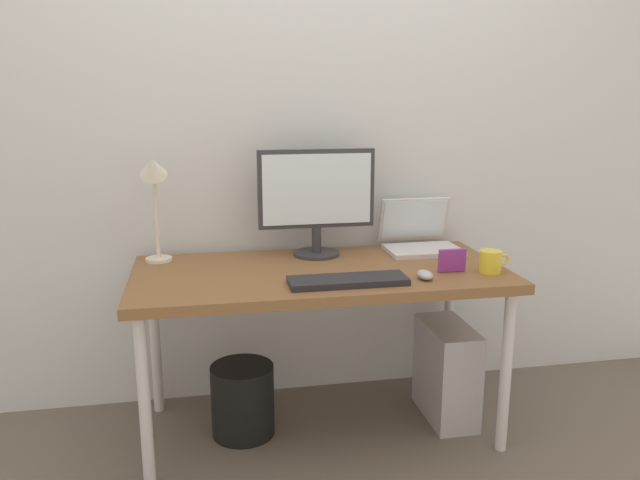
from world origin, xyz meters
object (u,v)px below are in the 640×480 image
at_px(laptop, 419,237).
at_px(photo_frame, 452,260).
at_px(monitor, 317,196).
at_px(mouse, 425,275).
at_px(computer_tower, 446,371).
at_px(wastebasket, 243,400).
at_px(desk_lamp, 154,184).
at_px(desk, 320,283).
at_px(keyboard, 348,281).
at_px(coffee_mug, 491,261).

bearing_deg(laptop, photo_frame, -89.77).
xyz_separation_m(monitor, laptop, (0.47, 0.02, -0.20)).
relative_size(laptop, mouse, 3.56).
xyz_separation_m(monitor, computer_tower, (0.53, -0.22, -0.75)).
distance_m(mouse, wastebasket, 0.92).
bearing_deg(wastebasket, mouse, -18.68).
bearing_deg(laptop, desk_lamp, -179.02).
distance_m(computer_tower, wastebasket, 0.88).
distance_m(desk_lamp, computer_tower, 1.47).
distance_m(photo_frame, computer_tower, 0.56).
height_order(laptop, photo_frame, laptop).
relative_size(monitor, wastebasket, 1.66).
relative_size(monitor, computer_tower, 1.19).
relative_size(laptop, photo_frame, 2.91).
relative_size(desk, keyboard, 3.36).
distance_m(coffee_mug, computer_tower, 0.57).
xyz_separation_m(laptop, computer_tower, (0.06, -0.24, -0.55)).
xyz_separation_m(laptop, mouse, (-0.14, -0.45, -0.04)).
bearing_deg(coffee_mug, desk, 165.54).
xyz_separation_m(laptop, coffee_mug, (0.15, -0.41, -0.01)).
bearing_deg(coffee_mug, keyboard, -175.59).
distance_m(mouse, photo_frame, 0.16).
height_order(monitor, laptop, monitor).
xyz_separation_m(desk_lamp, wastebasket, (0.32, -0.20, -0.88)).
relative_size(keyboard, wastebasket, 1.47).
bearing_deg(desk_lamp, computer_tower, -10.29).
height_order(laptop, coffee_mug, laptop).
height_order(desk, mouse, mouse).
bearing_deg(monitor, computer_tower, -22.17).
height_order(laptop, wastebasket, laptop).
height_order(laptop, desk_lamp, desk_lamp).
height_order(computer_tower, wastebasket, computer_tower).
bearing_deg(coffee_mug, computer_tower, 117.74).
bearing_deg(computer_tower, desk, -179.66).
height_order(desk, keyboard, keyboard).
relative_size(coffee_mug, computer_tower, 0.29).
height_order(desk, wastebasket, desk).
bearing_deg(mouse, keyboard, -179.35).
height_order(keyboard, computer_tower, keyboard).
xyz_separation_m(desk, photo_frame, (0.50, -0.14, 0.11)).
bearing_deg(laptop, keyboard, -133.85).
bearing_deg(mouse, desk, 150.14).
relative_size(desk, monitor, 2.97).
xyz_separation_m(coffee_mug, wastebasket, (-0.97, 0.19, -0.59)).
relative_size(desk, photo_frame, 13.44).
height_order(monitor, mouse, monitor).
bearing_deg(laptop, monitor, -177.55).
relative_size(mouse, computer_tower, 0.21).
distance_m(keyboard, coffee_mug, 0.59).
xyz_separation_m(desk_lamp, coffee_mug, (1.29, -0.39, -0.29)).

